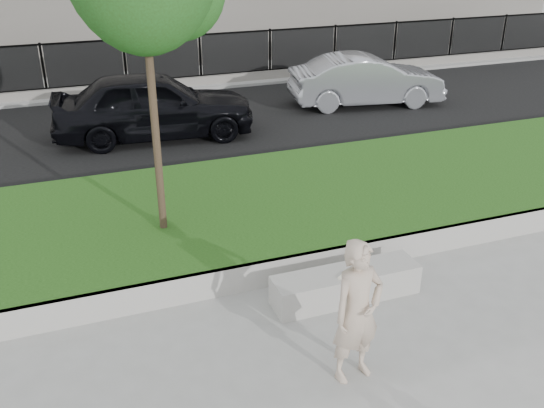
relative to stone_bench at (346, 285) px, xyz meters
name	(u,v)px	position (x,y,z in m)	size (l,w,h in m)	color
ground	(316,324)	(-0.61, -0.40, -0.21)	(90.00, 90.00, 0.00)	gray
grass_bank	(243,212)	(-0.61, 2.60, -0.01)	(34.00, 4.00, 0.40)	#163A0E
grass_kerb	(286,270)	(-0.61, 0.64, -0.01)	(34.00, 0.08, 0.40)	#A9A69E
street	(174,126)	(-0.61, 8.10, -0.19)	(34.00, 7.00, 0.04)	black
far_pavement	(143,83)	(-0.61, 12.60, -0.15)	(34.00, 3.00, 0.12)	gray
iron_fence	(147,74)	(-0.61, 11.60, 0.34)	(32.00, 0.30, 1.50)	slate
stone_bench	(346,285)	(0.00, 0.00, 0.00)	(2.01, 0.50, 0.41)	#A9A69E
man	(357,312)	(-0.60, -1.39, 0.63)	(0.61, 0.40, 1.68)	beige
book	(347,277)	(-0.07, -0.13, 0.22)	(0.21, 0.15, 0.02)	white
car_dark	(154,105)	(-1.16, 7.40, 0.60)	(1.81, 4.50, 1.53)	black
car_silver	(366,80)	(4.67, 8.14, 0.50)	(1.42, 4.06, 1.34)	#A0A2A9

